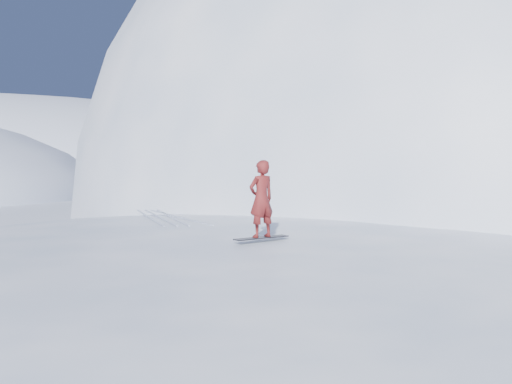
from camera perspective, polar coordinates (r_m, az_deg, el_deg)
ground at (r=15.36m, az=-4.97°, el=-13.23°), size 400.00×400.00×0.00m
near_ridge at (r=18.32m, az=-2.23°, el=-10.54°), size 36.00×28.00×4.80m
summit_peak at (r=46.82m, az=21.38°, el=-2.47°), size 60.00×56.00×56.00m
peak_shoulder at (r=36.59m, az=9.39°, el=-3.77°), size 28.00×24.00×18.00m
wind_bumps at (r=17.39m, az=-7.17°, el=-11.31°), size 16.00×14.40×1.00m
snowboard at (r=14.22m, az=0.54°, el=-4.59°), size 1.47×0.94×0.03m
snowboarder at (r=14.12m, az=0.54°, el=-0.69°), size 0.83×0.73×1.91m
board_tracks at (r=19.89m, az=-9.17°, el=-2.43°), size 2.67×5.90×0.04m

